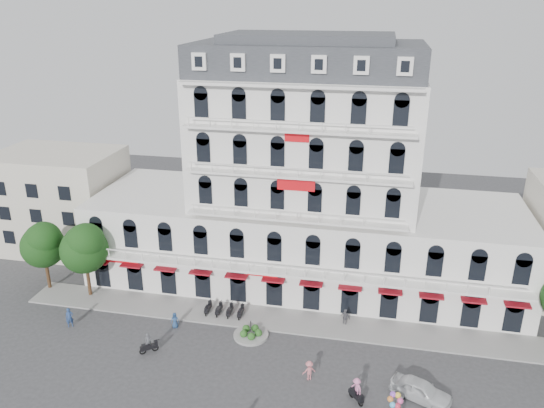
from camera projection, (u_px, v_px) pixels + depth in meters
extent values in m
plane|color=#38383A|center=(269.00, 384.00, 42.35)|extent=(120.00, 120.00, 0.00)
cube|color=gray|center=(289.00, 321.00, 50.54)|extent=(53.00, 4.00, 0.16)
cube|color=silver|center=(304.00, 240.00, 57.16)|extent=(45.00, 14.00, 9.00)
cube|color=silver|center=(306.00, 140.00, 53.19)|extent=(22.00, 12.00, 13.00)
cube|color=#2D3035|center=(308.00, 58.00, 50.29)|extent=(21.56, 11.76, 3.00)
cube|color=#2D3035|center=(309.00, 37.00, 49.61)|extent=(15.84, 8.64, 0.80)
cube|color=maroon|center=(292.00, 282.00, 50.68)|extent=(40.50, 1.00, 0.15)
cube|color=#B40B12|center=(296.00, 183.00, 48.50)|extent=(3.50, 0.10, 1.40)
cube|color=beige|center=(61.00, 200.00, 64.11)|extent=(14.00, 10.00, 12.00)
cylinder|color=gray|center=(251.00, 335.00, 48.36)|extent=(3.20, 3.20, 0.24)
cylinder|color=black|center=(251.00, 328.00, 48.07)|extent=(0.08, 0.08, 1.40)
sphere|color=#29551C|center=(258.00, 333.00, 48.10)|extent=(0.70, 0.70, 0.70)
sphere|color=#29551C|center=(255.00, 328.00, 48.80)|extent=(0.70, 0.70, 0.70)
sphere|color=#29551C|center=(246.00, 329.00, 48.72)|extent=(0.70, 0.70, 0.70)
sphere|color=#29551C|center=(244.00, 334.00, 47.98)|extent=(0.70, 0.70, 0.70)
sphere|color=#29551C|center=(251.00, 336.00, 47.59)|extent=(0.70, 0.70, 0.70)
cylinder|color=#382314|center=(48.00, 274.00, 55.75)|extent=(0.36, 0.36, 3.52)
sphere|color=black|center=(43.00, 246.00, 54.60)|extent=(4.48, 4.48, 4.48)
sphere|color=black|center=(44.00, 239.00, 53.85)|extent=(3.52, 3.52, 3.52)
sphere|color=black|center=(40.00, 239.00, 54.71)|extent=(3.20, 3.20, 3.20)
cylinder|color=#382314|center=(89.00, 280.00, 54.31)|extent=(0.36, 0.36, 3.74)
sphere|color=black|center=(84.00, 250.00, 53.08)|extent=(4.76, 4.76, 4.76)
sphere|color=black|center=(86.00, 242.00, 52.32)|extent=(3.74, 3.74, 3.74)
sphere|color=black|center=(81.00, 242.00, 53.19)|extent=(3.40, 3.40, 3.40)
imported|color=silver|center=(421.00, 390.00, 40.54)|extent=(5.03, 3.60, 1.59)
cube|color=black|center=(149.00, 347.00, 45.96)|extent=(1.41, 1.18, 0.35)
torus|color=black|center=(155.00, 348.00, 46.28)|extent=(0.55, 0.46, 0.60)
torus|color=black|center=(143.00, 351.00, 45.84)|extent=(0.55, 0.46, 0.60)
imported|color=#4E4F54|center=(148.00, 341.00, 45.73)|extent=(0.64, 0.61, 1.48)
cube|color=black|center=(356.00, 396.00, 40.36)|extent=(1.25, 1.36, 0.35)
torus|color=black|center=(360.00, 403.00, 40.01)|extent=(0.49, 0.53, 0.60)
torus|color=black|center=(351.00, 394.00, 40.90)|extent=(0.49, 0.53, 0.60)
imported|color=pink|center=(356.00, 388.00, 40.10)|extent=(1.17, 1.21, 1.66)
imported|color=navy|center=(175.00, 320.00, 49.41)|extent=(0.87, 0.69, 1.56)
imported|color=#54535B|center=(345.00, 317.00, 49.72)|extent=(1.09, 0.85, 1.72)
imported|color=#C96A72|center=(309.00, 370.00, 42.61)|extent=(1.28, 1.09, 1.71)
imported|color=navy|center=(70.00, 318.00, 49.49)|extent=(0.84, 0.78, 1.93)
sphere|color=#E54C99|center=(400.00, 401.00, 37.78)|extent=(0.44, 0.44, 0.44)
sphere|color=yellow|center=(398.00, 395.00, 38.01)|extent=(0.44, 0.44, 0.44)
sphere|color=#994CD8|center=(393.00, 394.00, 38.07)|extent=(0.44, 0.44, 0.44)
sphere|color=orange|center=(390.00, 399.00, 37.89)|extent=(0.44, 0.44, 0.44)
sphere|color=#4CB2E5|center=(393.00, 405.00, 37.67)|extent=(0.44, 0.44, 0.44)
sphere|color=#D8334C|center=(398.00, 406.00, 37.62)|extent=(0.44, 0.44, 0.44)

